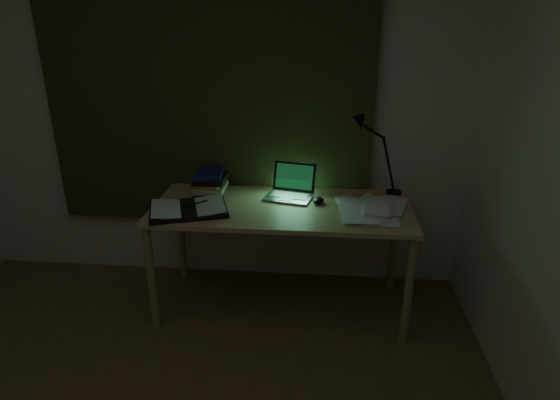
{
  "coord_description": "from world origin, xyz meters",
  "views": [
    {
      "loc": [
        0.76,
        -1.11,
        1.84
      ],
      "look_at": [
        0.53,
        1.45,
        0.82
      ],
      "focal_mm": 30.0,
      "sensor_mm": 36.0,
      "label": 1
    }
  ],
  "objects_px": {
    "desk": "(282,258)",
    "book_stack": "(210,182)",
    "open_textbook": "(188,208)",
    "loose_papers": "(368,208)",
    "desk_lamp": "(397,154)",
    "laptop": "(289,183)"
  },
  "relations": [
    {
      "from": "laptop",
      "to": "open_textbook",
      "type": "relative_size",
      "value": 0.72
    },
    {
      "from": "book_stack",
      "to": "loose_papers",
      "type": "height_order",
      "value": "book_stack"
    },
    {
      "from": "desk",
      "to": "laptop",
      "type": "distance_m",
      "value": 0.49
    },
    {
      "from": "open_textbook",
      "to": "laptop",
      "type": "bearing_deg",
      "value": 6.29
    },
    {
      "from": "open_textbook",
      "to": "book_stack",
      "type": "height_order",
      "value": "book_stack"
    },
    {
      "from": "desk_lamp",
      "to": "laptop",
      "type": "bearing_deg",
      "value": -175.41
    },
    {
      "from": "desk",
      "to": "open_textbook",
      "type": "xyz_separation_m",
      "value": [
        -0.56,
        -0.14,
        0.39
      ]
    },
    {
      "from": "laptop",
      "to": "desk_lamp",
      "type": "bearing_deg",
      "value": 25.26
    },
    {
      "from": "laptop",
      "to": "open_textbook",
      "type": "bearing_deg",
      "value": -142.34
    },
    {
      "from": "desk",
      "to": "open_textbook",
      "type": "relative_size",
      "value": 3.53
    },
    {
      "from": "open_textbook",
      "to": "loose_papers",
      "type": "relative_size",
      "value": 1.19
    },
    {
      "from": "desk",
      "to": "open_textbook",
      "type": "bearing_deg",
      "value": -166.0
    },
    {
      "from": "open_textbook",
      "to": "loose_papers",
      "type": "height_order",
      "value": "open_textbook"
    },
    {
      "from": "open_textbook",
      "to": "book_stack",
      "type": "relative_size",
      "value": 1.95
    },
    {
      "from": "laptop",
      "to": "book_stack",
      "type": "distance_m",
      "value": 0.53
    },
    {
      "from": "desk",
      "to": "desk_lamp",
      "type": "xyz_separation_m",
      "value": [
        0.72,
        0.28,
        0.64
      ]
    },
    {
      "from": "desk_lamp",
      "to": "loose_papers",
      "type": "bearing_deg",
      "value": -130.84
    },
    {
      "from": "desk",
      "to": "book_stack",
      "type": "bearing_deg",
      "value": 159.42
    },
    {
      "from": "laptop",
      "to": "book_stack",
      "type": "bearing_deg",
      "value": -172.77
    },
    {
      "from": "loose_papers",
      "to": "desk_lamp",
      "type": "relative_size",
      "value": 0.7
    },
    {
      "from": "laptop",
      "to": "open_textbook",
      "type": "height_order",
      "value": "laptop"
    },
    {
      "from": "desk_lamp",
      "to": "book_stack",
      "type": "bearing_deg",
      "value": 176.91
    }
  ]
}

